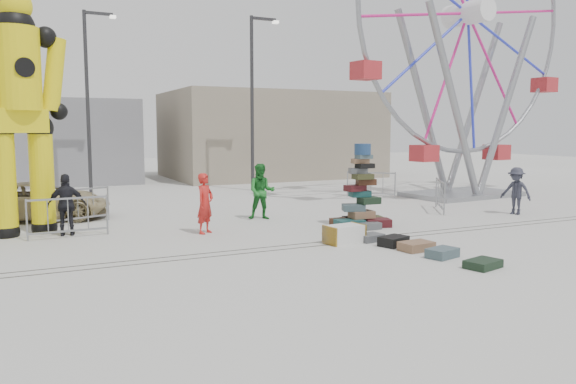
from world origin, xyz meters
name	(u,v)px	position (x,y,z in m)	size (l,w,h in m)	color
ground	(340,250)	(0.00, 0.00, 0.00)	(90.00, 90.00, 0.00)	#9E9E99
track_line_near	(328,245)	(0.00, 0.60, 0.00)	(40.00, 0.04, 0.01)	#47443F
track_line_far	(320,242)	(0.00, 1.00, 0.00)	(40.00, 0.04, 0.01)	#47443F
building_right	(270,135)	(7.00, 20.00, 2.50)	(12.00, 8.00, 5.00)	gray
building_left	(35,141)	(-6.00, 22.00, 2.20)	(10.00, 8.00, 4.40)	gray
lamp_post_right	(254,94)	(3.09, 13.00, 4.48)	(1.41, 0.25, 8.00)	#2D2D30
lamp_post_left	(89,92)	(-3.91, 15.00, 4.48)	(1.41, 0.25, 8.00)	#2D2D30
suitcase_tower	(361,204)	(2.20, 2.51, 0.68)	(1.79, 1.51, 2.45)	#184748
crash_test_dummy	(19,103)	(-6.77, 5.38, 3.56)	(2.67, 1.24, 6.75)	black
ferris_wheel	(467,38)	(10.24, 7.00, 6.66)	(11.63, 3.28, 13.53)	gray
steamer_trunk	(344,234)	(0.49, 0.63, 0.23)	(0.98, 0.56, 0.46)	silver
row_case_0	(348,231)	(1.18, 1.55, 0.10)	(0.66, 0.54, 0.20)	#37391C
row_case_1	(370,237)	(1.22, 0.56, 0.09)	(0.66, 0.47, 0.19)	#54575B
row_case_2	(393,241)	(1.41, -0.19, 0.12)	(0.72, 0.49, 0.24)	black
row_case_3	(416,246)	(1.58, -0.87, 0.11)	(0.78, 0.53, 0.21)	#845F43
row_case_4	(442,253)	(1.63, -1.71, 0.11)	(0.72, 0.47, 0.22)	#435960
row_case_5	(483,264)	(1.75, -2.82, 0.09)	(0.76, 0.51, 0.17)	black
barricade_dummy_b	(68,217)	(-5.74, 4.41, 0.55)	(2.00, 0.10, 1.10)	gray
barricade_dummy_c	(78,206)	(-5.30, 6.60, 0.55)	(2.00, 0.10, 1.10)	gray
barricade_wheel_front	(440,195)	(6.44, 3.97, 0.55)	(2.00, 0.10, 1.10)	gray
barricade_wheel_back	(371,185)	(6.41, 8.23, 0.55)	(2.00, 0.10, 1.10)	gray
pedestrian_red	(205,203)	(-2.28, 3.44, 0.84)	(0.61, 0.40, 1.67)	red
pedestrian_green	(262,192)	(0.08, 5.01, 0.89)	(0.87, 0.67, 1.78)	#1B6E24
pedestrian_black	(67,205)	(-5.74, 4.74, 0.84)	(0.98, 0.41, 1.68)	black
pedestrian_grey	(516,191)	(8.23, 2.26, 0.80)	(1.03, 0.59, 1.59)	#292B37
parked_suv	(38,201)	(-6.37, 7.96, 0.60)	(2.00, 4.35, 1.21)	tan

